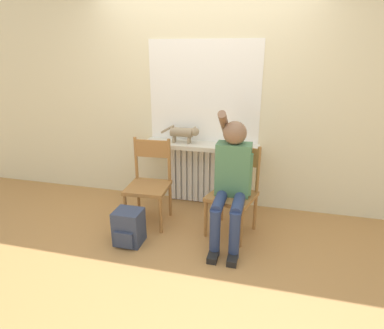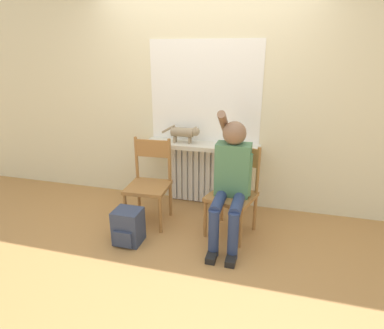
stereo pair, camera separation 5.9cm
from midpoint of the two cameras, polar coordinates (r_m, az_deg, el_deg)
ground_plane at (r=3.19m, az=-3.51°, el=-15.36°), size 12.00×12.00×0.00m
wall_with_window at (r=3.84m, az=1.77°, el=12.41°), size 7.00×0.06×2.70m
radiator at (r=4.00m, az=1.38°, el=-1.75°), size 0.81×0.08×0.75m
windowsill at (r=3.78m, az=1.07°, el=3.32°), size 1.37×0.31×0.05m
window_glass at (r=3.80m, az=1.65°, el=12.71°), size 1.31×0.01×1.16m
chair_left at (r=3.56m, az=-8.10°, el=-3.12°), size 0.46×0.46×0.93m
chair_right at (r=3.33m, az=6.93°, el=-4.66°), size 0.54×0.54×0.93m
person at (r=3.15m, az=6.55°, el=-2.05°), size 0.36×1.00×1.31m
cat at (r=3.77m, az=-1.80°, el=5.73°), size 0.47×0.11×0.21m
backpack at (r=3.30m, az=-11.70°, el=-10.88°), size 0.27×0.27×0.35m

